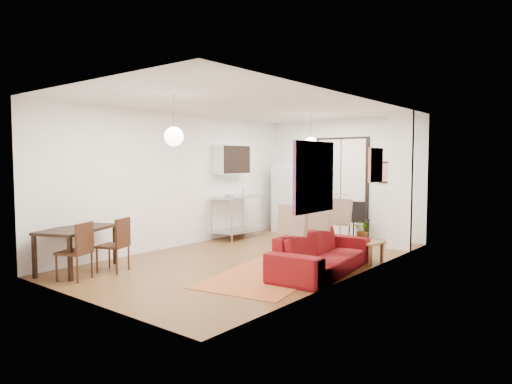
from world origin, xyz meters
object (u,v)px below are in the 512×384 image
Objects in this scene: sofa at (322,252)px; dining_chair_near at (117,240)px; black_side_chair at (361,217)px; fridge at (288,197)px; coffee_table at (358,243)px; dining_table at (77,233)px; kitchen_counter at (238,210)px; dining_chair_far at (79,246)px.

dining_chair_near reaches higher than sofa.
black_side_chair reaches higher than sofa.
fridge is at bearing -8.33° from black_side_chair.
coffee_table is 1.02× the size of dining_chair_near.
dining_table is 0.69m from dining_chair_near.
dining_table is at bearing -132.09° from coffee_table.
kitchen_counter reaches higher than black_side_chair.
dining_table is at bearing -94.91° from kitchen_counter.
kitchen_counter reaches higher than sofa.
dining_chair_near is (0.52, 0.44, -0.13)m from dining_table.
kitchen_counter reaches higher than coffee_table.
fridge is 1.97× the size of black_side_chair.
coffee_table is 3.42m from kitchen_counter.
kitchen_counter is (-3.32, 1.67, 0.35)m from sofa.
black_side_chair reaches higher than coffee_table.
fridge is (-2.98, 3.31, 0.57)m from sofa.
fridge is at bearing 35.32° from sofa.
coffee_table is 1.00× the size of black_side_chair.
sofa is at bearing 103.07° from dining_chair_near.
dining_chair_near is at bearing -130.95° from coffee_table.
dining_table is (-0.35, -5.81, -0.26)m from fridge.
dining_chair_far is (-2.81, -2.75, 0.19)m from sofa.
sofa is 1.53× the size of dining_table.
coffee_table is 5.05m from dining_table.
kitchen_counter reaches higher than dining_chair_near.
kitchen_counter is 4.46m from dining_chair_far.
dining_table is at bearing 120.23° from sofa.
black_side_chair reaches higher than dining_chair_far.
dining_table is at bearing -96.23° from fridge.
dining_chair_far is (0.00, -0.70, 0.00)m from dining_chair_near.
dining_chair_far is at bearing 62.26° from black_side_chair.
dining_table is 1.65× the size of black_side_chair.
black_side_chair is at bearing 137.94° from dining_chair_near.
dining_table is 0.59m from dining_chair_far.
kitchen_counter is 2.95m from black_side_chair.
sofa is 2.56× the size of dining_chair_far.
dining_chair_far is at bearing -88.25° from kitchen_counter.
coffee_table is (0.05, 1.25, -0.00)m from sofa.
coffee_table is at bearing -9.07° from sofa.
kitchen_counter is 0.92× the size of dining_table.
dining_chair_far is 6.43m from black_side_chair.
sofa is 1.28× the size of fridge.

